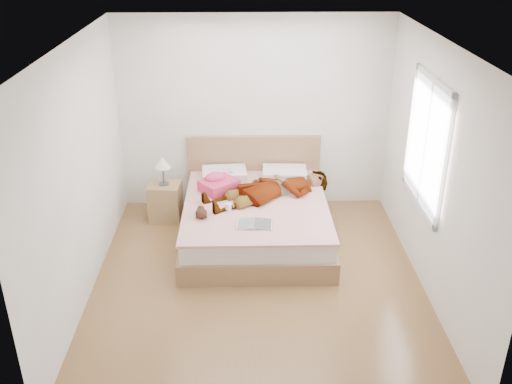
% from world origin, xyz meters
% --- Properties ---
extents(ground, '(4.00, 4.00, 0.00)m').
position_xyz_m(ground, '(0.00, 0.00, 0.00)').
color(ground, '#56371A').
rests_on(ground, ground).
extents(woman, '(1.83, 1.36, 0.24)m').
position_xyz_m(woman, '(0.19, 1.18, 0.63)').
color(woman, white).
rests_on(woman, bed).
extents(hair, '(0.46, 0.55, 0.08)m').
position_xyz_m(hair, '(-0.38, 1.63, 0.55)').
color(hair, black).
rests_on(hair, bed).
extents(phone, '(0.07, 0.09, 0.05)m').
position_xyz_m(phone, '(-0.31, 1.58, 0.67)').
color(phone, silver).
rests_on(phone, bed).
extents(room_shell, '(4.00, 4.00, 4.00)m').
position_xyz_m(room_shell, '(1.77, 0.30, 1.50)').
color(room_shell, white).
rests_on(room_shell, ground).
extents(bed, '(1.80, 2.08, 1.00)m').
position_xyz_m(bed, '(0.00, 1.04, 0.28)').
color(bed, brown).
rests_on(bed, ground).
extents(towel, '(0.56, 0.55, 0.23)m').
position_xyz_m(towel, '(-0.47, 1.32, 0.60)').
color(towel, '#E43E6A').
rests_on(towel, bed).
extents(magazine, '(0.43, 0.30, 0.02)m').
position_xyz_m(magazine, '(-0.03, 0.39, 0.52)').
color(magazine, silver).
rests_on(magazine, bed).
extents(coffee_mug, '(0.12, 0.09, 0.09)m').
position_xyz_m(coffee_mug, '(-0.33, 0.75, 0.56)').
color(coffee_mug, white).
rests_on(coffee_mug, bed).
extents(plush_toy, '(0.16, 0.22, 0.12)m').
position_xyz_m(plush_toy, '(-0.64, 0.59, 0.57)').
color(plush_toy, black).
rests_on(plush_toy, bed).
extents(nightstand, '(0.44, 0.39, 0.88)m').
position_xyz_m(nightstand, '(-1.19, 1.53, 0.29)').
color(nightstand, olive).
rests_on(nightstand, ground).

